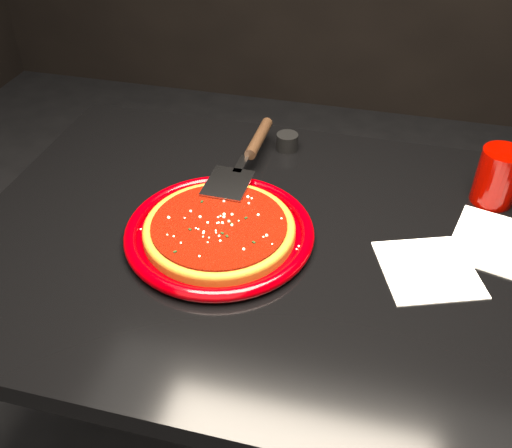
{
  "coord_description": "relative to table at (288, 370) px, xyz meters",
  "views": [
    {
      "loc": [
        0.12,
        -0.77,
        1.42
      ],
      "look_at": [
        -0.08,
        0.01,
        0.77
      ],
      "focal_mm": 40.0,
      "sensor_mm": 36.0,
      "label": 1
    }
  ],
  "objects": [
    {
      "name": "pizza_sauce",
      "position": [
        -0.14,
        -0.02,
        0.4
      ],
      "size": [
        0.28,
        0.28,
        0.01
      ],
      "primitive_type": "cylinder",
      "rotation": [
        0.0,
        0.0,
        -0.2
      ],
      "color": "#6D0D03",
      "rests_on": "plate"
    },
    {
      "name": "napkin_b",
      "position": [
        0.35,
        0.08,
        0.38
      ],
      "size": [
        0.2,
        0.2,
        0.0
      ],
      "primitive_type": "cube",
      "rotation": [
        0.0,
        0.0,
        -0.25
      ],
      "color": "silver",
      "rests_on": "table"
    },
    {
      "name": "parmesan_dusting",
      "position": [
        -0.14,
        -0.02,
        0.41
      ],
      "size": [
        0.23,
        0.23,
        0.01
      ],
      "primitive_type": null,
      "color": "#F5EDC0",
      "rests_on": "plate"
    },
    {
      "name": "napkin_a",
      "position": [
        0.23,
        -0.02,
        0.38
      ],
      "size": [
        0.2,
        0.2,
        0.0
      ],
      "primitive_type": "cube",
      "rotation": [
        0.0,
        0.0,
        0.36
      ],
      "color": "silver",
      "rests_on": "table"
    },
    {
      "name": "cup",
      "position": [
        0.35,
        0.21,
        0.43
      ],
      "size": [
        0.1,
        0.1,
        0.11
      ],
      "primitive_type": "cylinder",
      "rotation": [
        0.0,
        0.0,
        0.22
      ],
      "color": "#7A0300",
      "rests_on": "table"
    },
    {
      "name": "plate",
      "position": [
        -0.14,
        -0.02,
        0.39
      ],
      "size": [
        0.4,
        0.4,
        0.03
      ],
      "primitive_type": "cylinder",
      "rotation": [
        0.0,
        0.0,
        -0.2
      ],
      "color": "#700003",
      "rests_on": "table"
    },
    {
      "name": "table",
      "position": [
        0.0,
        0.0,
        0.0
      ],
      "size": [
        1.2,
        0.8,
        0.75
      ],
      "primitive_type": "cube",
      "color": "black",
      "rests_on": "floor"
    },
    {
      "name": "pizza_crust",
      "position": [
        -0.14,
        -0.02,
        0.39
      ],
      "size": [
        0.32,
        0.32,
        0.01
      ],
      "primitive_type": "cylinder",
      "rotation": [
        0.0,
        0.0,
        -0.2
      ],
      "color": "brown",
      "rests_on": "plate"
    },
    {
      "name": "pizza_crust_rim",
      "position": [
        -0.14,
        -0.02,
        0.4
      ],
      "size": [
        0.32,
        0.32,
        0.02
      ],
      "primitive_type": "torus",
      "rotation": [
        0.0,
        0.0,
        -0.2
      ],
      "color": "brown",
      "rests_on": "plate"
    },
    {
      "name": "ramekin",
      "position": [
        -0.08,
        0.31,
        0.39
      ],
      "size": [
        0.06,
        0.06,
        0.04
      ],
      "primitive_type": "cylinder",
      "rotation": [
        0.0,
        0.0,
        0.37
      ],
      "color": "black",
      "rests_on": "table"
    },
    {
      "name": "basil_flecks",
      "position": [
        -0.14,
        -0.02,
        0.41
      ],
      "size": [
        0.21,
        0.21,
        0.0
      ],
      "primitive_type": null,
      "color": "black",
      "rests_on": "plate"
    },
    {
      "name": "pizza_server",
      "position": [
        -0.14,
        0.18,
        0.42
      ],
      "size": [
        0.11,
        0.35,
        0.03
      ],
      "primitive_type": null,
      "rotation": [
        0.0,
        0.0,
        -0.02
      ],
      "color": "#B1B3B7",
      "rests_on": "plate"
    }
  ]
}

